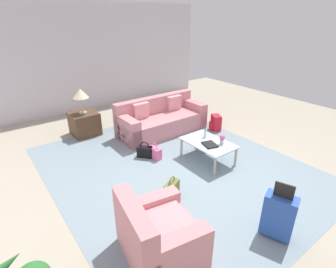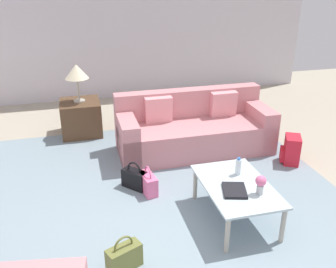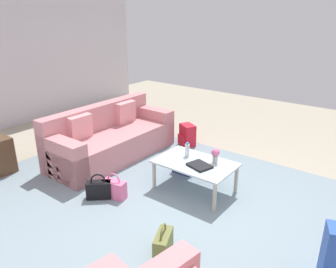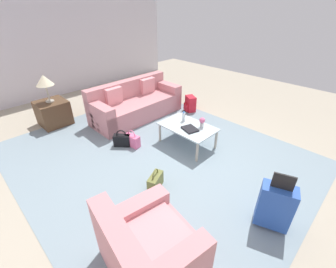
{
  "view_description": "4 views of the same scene",
  "coord_description": "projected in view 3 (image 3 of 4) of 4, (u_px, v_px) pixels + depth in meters",
  "views": [
    {
      "loc": [
        -2.86,
        2.97,
        2.76
      ],
      "look_at": [
        0.77,
        0.23,
        0.67
      ],
      "focal_mm": 28.0,
      "sensor_mm": 36.0,
      "label": 1
    },
    {
      "loc": [
        -2.71,
        1.06,
        2.51
      ],
      "look_at": [
        0.43,
        0.24,
        1.08
      ],
      "focal_mm": 40.0,
      "sensor_mm": 36.0,
      "label": 2
    },
    {
      "loc": [
        -1.74,
        2.91,
        2.34
      ],
      "look_at": [
        0.33,
        0.2,
        1.06
      ],
      "focal_mm": 35.0,
      "sensor_mm": 36.0,
      "label": 3
    },
    {
      "loc": [
        -2.01,
        2.48,
        2.52
      ],
      "look_at": [
        0.15,
        0.3,
        0.69
      ],
      "focal_mm": 24.0,
      "sensor_mm": 36.0,
      "label": 4
    }
  ],
  "objects": [
    {
      "name": "ground_plane",
      "position": [
        199.0,
        217.0,
        3.97
      ],
      "size": [
        12.0,
        12.0,
        0.0
      ],
      "primitive_type": "plane",
      "color": "#A89E89"
    },
    {
      "name": "backpack_red",
      "position": [
        187.0,
        135.0,
        6.04
      ],
      "size": [
        0.36,
        0.34,
        0.4
      ],
      "color": "red",
      "rests_on": "ground"
    },
    {
      "name": "handbag_olive",
      "position": [
        163.0,
        243.0,
        3.32
      ],
      "size": [
        0.26,
        0.35,
        0.36
      ],
      "color": "olive",
      "rests_on": "ground"
    },
    {
      "name": "area_rug",
      "position": [
        151.0,
        207.0,
        4.16
      ],
      "size": [
        5.2,
        4.4,
        0.01
      ],
      "primitive_type": "cube",
      "color": "gray",
      "rests_on": "ground"
    },
    {
      "name": "handbag_navy",
      "position": [
        183.0,
        165.0,
        5.0
      ],
      "size": [
        0.32,
        0.15,
        0.36
      ],
      "color": "navy",
      "rests_on": "ground"
    },
    {
      "name": "flower_vase",
      "position": [
        215.0,
        154.0,
        4.37
      ],
      "size": [
        0.11,
        0.11,
        0.21
      ],
      "color": "#B2B7BC",
      "rests_on": "coffee_table"
    },
    {
      "name": "water_bottle",
      "position": [
        187.0,
        150.0,
        4.58
      ],
      "size": [
        0.06,
        0.06,
        0.2
      ],
      "color": "silver",
      "rests_on": "coffee_table"
    },
    {
      "name": "handbag_black",
      "position": [
        99.0,
        189.0,
        4.33
      ],
      "size": [
        0.33,
        0.32,
        0.36
      ],
      "color": "black",
      "rests_on": "ground"
    },
    {
      "name": "coffee_table",
      "position": [
        195.0,
        166.0,
        4.44
      ],
      "size": [
        1.06,
        0.69,
        0.43
      ],
      "color": "silver",
      "rests_on": "ground"
    },
    {
      "name": "couch",
      "position": [
        109.0,
        139.0,
        5.56
      ],
      "size": [
        0.9,
        2.25,
        0.86
      ],
      "color": "#C67F84",
      "rests_on": "ground"
    },
    {
      "name": "coffee_table_book",
      "position": [
        200.0,
        166.0,
        4.29
      ],
      "size": [
        0.34,
        0.3,
        0.03
      ],
      "primitive_type": "cube",
      "rotation": [
        0.0,
        0.0,
        -0.28
      ],
      "color": "black",
      "rests_on": "coffee_table"
    },
    {
      "name": "handbag_pink",
      "position": [
        114.0,
        189.0,
        4.35
      ],
      "size": [
        0.34,
        0.19,
        0.36
      ],
      "color": "pink",
      "rests_on": "ground"
    }
  ]
}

